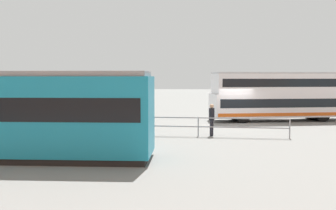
# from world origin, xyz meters

# --- Properties ---
(ground_plane) EXTENTS (160.00, 160.00, 0.00)m
(ground_plane) POSITION_xyz_m (0.00, 0.00, 0.00)
(ground_plane) COLOR gray
(double_decker_bus) EXTENTS (10.84, 4.39, 3.69)m
(double_decker_bus) POSITION_xyz_m (-3.54, -2.50, 1.89)
(double_decker_bus) COLOR white
(double_decker_bus) RESTS_ON ground
(pedestrian_near_railing) EXTENTS (0.41, 0.41, 1.81)m
(pedestrian_near_railing) POSITION_xyz_m (2.11, 5.36, 1.05)
(pedestrian_near_railing) COLOR black
(pedestrian_near_railing) RESTS_ON ground
(pedestrian_railing) EXTENTS (9.98, 0.89, 1.08)m
(pedestrian_railing) POSITION_xyz_m (2.87, 5.67, 0.75)
(pedestrian_railing) COLOR gray
(pedestrian_railing) RESTS_ON ground
(info_sign) EXTENTS (1.09, 0.15, 2.25)m
(info_sign) POSITION_xyz_m (6.23, 5.42, 1.55)
(info_sign) COLOR slate
(info_sign) RESTS_ON ground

